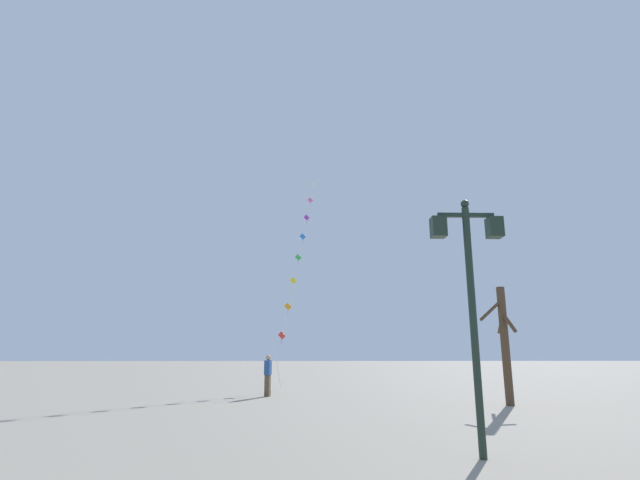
{
  "coord_description": "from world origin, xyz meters",
  "views": [
    {
      "loc": [
        -0.37,
        -0.61,
        1.84
      ],
      "look_at": [
        0.11,
        18.45,
        6.33
      ],
      "focal_mm": 26.67,
      "sensor_mm": 36.0,
      "label": 1
    }
  ],
  "objects": [
    {
      "name": "kite_train",
      "position": [
        -0.97,
        26.47,
        7.08
      ],
      "size": [
        2.23,
        9.45,
        13.48
      ],
      "color": "brown",
      "rests_on": "ground_plane"
    },
    {
      "name": "kite_flyer",
      "position": [
        -2.07,
        20.45,
        0.9
      ],
      "size": [
        0.31,
        0.62,
        1.71
      ],
      "rotation": [
        0.0,
        0.0,
        1.39
      ],
      "color": "brown",
      "rests_on": "ground_plane"
    },
    {
      "name": "twin_lantern_lamp_post",
      "position": [
        2.72,
        8.3,
        3.3
      ],
      "size": [
        1.39,
        0.28,
        4.77
      ],
      "color": "#1E2D23",
      "rests_on": "ground_plane"
    },
    {
      "name": "ground_plane",
      "position": [
        0.0,
        20.0,
        0.0
      ],
      "size": [
        160.0,
        160.0,
        0.0
      ],
      "primitive_type": "plane",
      "color": "gray"
    },
    {
      "name": "bare_tree",
      "position": [
        6.73,
        16.72,
        2.21
      ],
      "size": [
        1.38,
        2.33,
        4.17
      ],
      "color": "#4C3826",
      "rests_on": "ground_plane"
    }
  ]
}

